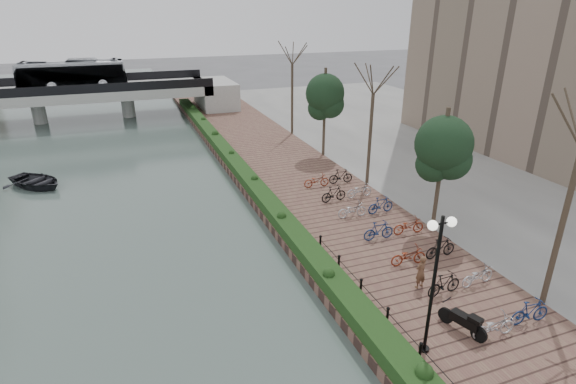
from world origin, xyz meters
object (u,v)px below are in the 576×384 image
lamppost (437,258)px  boat (36,181)px  pedestrian (421,272)px  motorcycle (463,320)px

lamppost → boat: lamppost is taller
pedestrian → motorcycle: bearing=72.4°
motorcycle → boat: 28.23m
pedestrian → lamppost: bearing=44.7°
motorcycle → pedestrian: pedestrian is taller
lamppost → boat: size_ratio=1.20×
lamppost → motorcycle: size_ratio=3.11×
pedestrian → boat: (-16.92, 19.88, -0.79)m
lamppost → pedestrian: (2.11, 3.24, -2.91)m
motorcycle → pedestrian: (0.27, 2.91, 0.24)m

